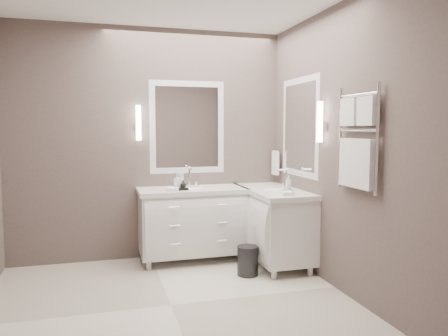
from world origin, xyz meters
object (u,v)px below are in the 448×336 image
object	(u,v)px
vanity_back	(192,219)
towel_ladder	(357,145)
waste_bin	(248,261)
vanity_right	(273,221)

from	to	relation	value
vanity_back	towel_ladder	bearing A→B (deg)	-55.90
vanity_back	waste_bin	world-z (taller)	vanity_back
vanity_back	towel_ladder	size ratio (longest dim) A/B	1.38
vanity_right	waste_bin	world-z (taller)	vanity_right
towel_ladder	vanity_back	bearing A→B (deg)	124.10
waste_bin	vanity_right	bearing A→B (deg)	38.86
vanity_right	waste_bin	xyz separation A→B (m)	(-0.43, -0.34, -0.33)
towel_ladder	waste_bin	bearing A→B (deg)	124.19
vanity_back	waste_bin	xyz separation A→B (m)	(0.45, -0.67, -0.33)
vanity_right	towel_ladder	bearing A→B (deg)	-80.16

